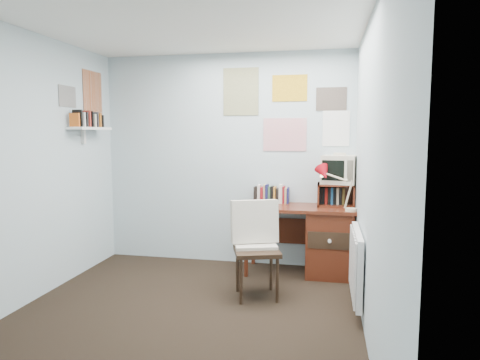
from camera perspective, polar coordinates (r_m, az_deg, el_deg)
The scene contains 15 objects.
ground at distance 3.79m, azimuth -8.17°, elevation -18.25°, with size 3.50×3.50×0.00m, color black.
back_wall at distance 5.14m, azimuth -1.85°, elevation 2.72°, with size 3.00×0.02×2.50m, color #B0C2C9.
left_wall at distance 4.21m, azimuth -28.05°, elevation 1.20°, with size 0.02×3.50×2.50m, color #B0C2C9.
right_wall at distance 3.27m, azimuth 17.04°, elevation 0.41°, with size 0.02×3.50×2.50m, color #B0C2C9.
ceiling at distance 3.57m, azimuth -8.84°, elevation 21.32°, with size 3.00×3.50×0.02m, color white.
desk at distance 4.86m, azimuth 11.12°, elevation -7.69°, with size 1.20×0.55×0.76m.
desk_chair at distance 4.13m, azimuth 2.25°, elevation -9.50°, with size 0.46×0.44×0.89m, color black.
desk_lamp at distance 4.57m, azimuth 14.63°, elevation -1.44°, with size 0.30×0.25×0.42m, color red.
tv_riser at distance 4.88m, azimuth 12.64°, elevation -1.93°, with size 0.40×0.30×0.25m, color #5D2515.
crt_tv at distance 4.87m, azimuth 13.12°, elevation 1.56°, with size 0.36×0.33×0.34m, color beige.
book_row at distance 4.98m, azimuth 5.35°, elevation -1.82°, with size 0.60×0.14×0.22m, color #5D2515.
radiator at distance 3.97m, azimuth 15.28°, elevation -10.76°, with size 0.09×0.80×0.60m, color white.
wall_shelf at distance 5.05m, azimuth -19.41°, elevation 6.51°, with size 0.20×0.62×0.24m, color white.
posters_back at distance 5.02m, azimuth 6.03°, elevation 9.46°, with size 1.20×0.01×0.90m, color white.
posters_left at distance 5.11m, azimuth -20.48°, elevation 10.73°, with size 0.01×0.70×0.60m, color white.
Camera 1 is at (1.18, -3.24, 1.57)m, focal length 32.00 mm.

